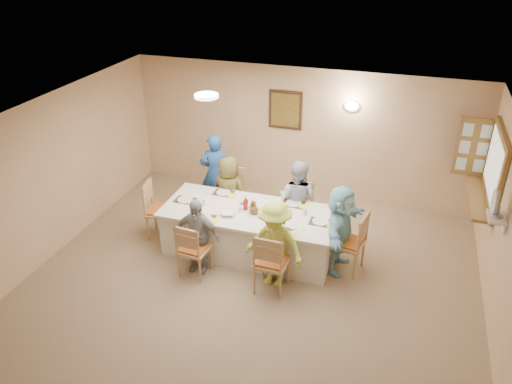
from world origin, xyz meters
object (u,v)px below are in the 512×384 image
(dining_table, at_px, (250,231))
(chair_left_end, at_px, (162,210))
(chair_back_left, at_px, (232,197))
(condiment_ketchup, at_px, (246,203))
(desk_fan, at_px, (497,207))
(chair_back_right, at_px, (298,209))
(caregiver, at_px, (215,173))
(diner_back_left, at_px, (229,192))
(chair_right_end, at_px, (348,241))
(diner_front_left, at_px, (197,235))
(serving_hatch, at_px, (495,168))
(diner_back_right, at_px, (297,200))
(diner_front_right, at_px, (274,245))
(chair_front_right, at_px, (272,261))
(chair_front_left, at_px, (194,248))
(diner_right_end, at_px, (340,229))

(dining_table, distance_m, chair_left_end, 1.55)
(dining_table, bearing_deg, chair_back_left, 126.87)
(condiment_ketchup, bearing_deg, desk_fan, -4.60)
(dining_table, xyz_separation_m, condiment_ketchup, (-0.07, 0.03, 0.49))
(chair_back_left, distance_m, chair_left_end, 1.24)
(chair_back_right, distance_m, caregiver, 1.71)
(dining_table, xyz_separation_m, diner_back_left, (-0.60, 0.68, 0.27))
(chair_back_left, xyz_separation_m, chair_right_end, (2.15, -0.80, 0.01))
(diner_front_left, bearing_deg, chair_right_end, 18.17)
(serving_hatch, bearing_deg, chair_right_end, -150.24)
(desk_fan, relative_size, diner_back_right, 0.21)
(serving_hatch, bearing_deg, chair_left_end, -167.62)
(chair_back_right, height_order, diner_front_right, diner_front_right)
(chair_front_right, bearing_deg, diner_front_left, -4.00)
(chair_front_left, bearing_deg, diner_right_end, -153.38)
(chair_left_end, distance_m, diner_right_end, 2.98)
(dining_table, xyz_separation_m, chair_right_end, (1.55, 0.00, 0.13))
(chair_front_right, bearing_deg, diner_back_left, -49.25)
(chair_back_left, height_order, condiment_ketchup, condiment_ketchup)
(serving_hatch, xyz_separation_m, diner_front_right, (-2.88, -1.78, -0.81))
(dining_table, bearing_deg, diner_front_left, -131.42)
(diner_back_left, bearing_deg, diner_front_right, 139.39)
(dining_table, xyz_separation_m, diner_front_right, (0.60, -0.68, 0.31))
(chair_front_left, xyz_separation_m, condiment_ketchup, (0.53, 0.83, 0.42))
(chair_back_right, bearing_deg, desk_fan, -15.42)
(diner_front_right, relative_size, caregiver, 0.93)
(diner_front_left, bearing_deg, chair_front_right, -5.09)
(dining_table, height_order, chair_front_right, chair_front_right)
(chair_right_end, xyz_separation_m, diner_front_left, (-2.15, -0.68, 0.10))
(diner_right_end, bearing_deg, chair_front_left, 119.73)
(serving_hatch, xyz_separation_m, chair_back_right, (-2.88, -0.30, -1.05))
(desk_fan, relative_size, dining_table, 0.11)
(chair_left_end, bearing_deg, diner_right_end, -100.60)
(chair_back_left, bearing_deg, chair_back_right, -5.07)
(serving_hatch, xyz_separation_m, diner_front_left, (-4.08, -1.78, -0.90))
(chair_right_end, bearing_deg, diner_back_right, -115.05)
(desk_fan, relative_size, diner_front_right, 0.22)
(chair_left_end, bearing_deg, caregiver, -34.10)
(serving_hatch, relative_size, caregiver, 1.02)
(serving_hatch, xyz_separation_m, chair_front_left, (-4.08, -1.90, -1.05))
(chair_back_left, bearing_deg, chair_right_end, -25.48)
(dining_table, bearing_deg, diner_back_left, 131.42)
(desk_fan, relative_size, chair_front_right, 0.31)
(serving_hatch, bearing_deg, diner_front_right, -148.23)
(chair_back_left, bearing_deg, desk_fan, -19.81)
(diner_front_right, xyz_separation_m, caregiver, (-1.65, 1.83, 0.05))
(chair_left_end, bearing_deg, diner_front_right, -118.15)
(diner_front_right, distance_m, diner_right_end, 1.07)
(dining_table, height_order, diner_front_left, diner_front_left)
(chair_left_end, xyz_separation_m, condiment_ketchup, (1.48, 0.03, 0.37))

